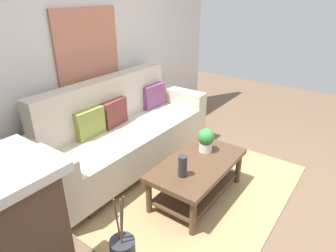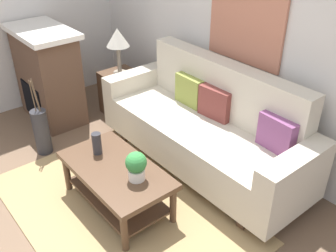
{
  "view_description": "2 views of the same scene",
  "coord_description": "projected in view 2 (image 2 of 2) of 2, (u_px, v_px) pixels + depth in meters",
  "views": [
    {
      "loc": [
        -2.3,
        -0.73,
        2.02
      ],
      "look_at": [
        0.16,
        1.05,
        0.61
      ],
      "focal_mm": 31.32,
      "sensor_mm": 36.0,
      "label": 1
    },
    {
      "loc": [
        2.3,
        -0.84,
        2.47
      ],
      "look_at": [
        -0.09,
        1.13,
        0.61
      ],
      "focal_mm": 41.01,
      "sensor_mm": 36.0,
      "label": 2
    }
  ],
  "objects": [
    {
      "name": "couch",
      "position": [
        205.0,
        128.0,
        3.92
      ],
      "size": [
        2.39,
        0.84,
        1.08
      ],
      "color": "beige",
      "rests_on": "ground_plane"
    },
    {
      "name": "side_table",
      "position": [
        121.0,
        93.0,
        4.96
      ],
      "size": [
        0.44,
        0.44,
        0.56
      ],
      "primitive_type": "cube",
      "color": "#513826",
      "rests_on": "ground_plane"
    },
    {
      "name": "table_lamp",
      "position": [
        118.0,
        39.0,
        4.6
      ],
      "size": [
        0.28,
        0.28,
        0.57
      ],
      "color": "gray",
      "rests_on": "side_table"
    },
    {
      "name": "wall_back",
      "position": [
        253.0,
        31.0,
        3.71
      ],
      "size": [
        5.11,
        0.1,
        2.7
      ],
      "primitive_type": "cube",
      "color": "silver",
      "rests_on": "ground_plane"
    },
    {
      "name": "coffee_table",
      "position": [
        116.0,
        178.0,
        3.41
      ],
      "size": [
        1.1,
        0.6,
        0.43
      ],
      "color": "#513826",
      "rests_on": "ground_plane"
    },
    {
      "name": "floor_vase_branch_b",
      "position": [
        36.0,
        95.0,
        3.98
      ],
      "size": [
        0.05,
        0.03,
        0.36
      ],
      "primitive_type": "cylinder",
      "rotation": [
        0.05,
        -0.12,
        0.0
      ],
      "color": "brown",
      "rests_on": "floor_vase"
    },
    {
      "name": "area_rug",
      "position": [
        121.0,
        209.0,
        3.52
      ],
      "size": [
        2.41,
        1.62,
        0.01
      ],
      "primitive_type": "cube",
      "color": "#A38456",
      "rests_on": "ground_plane"
    },
    {
      "name": "tabletop_vase",
      "position": [
        97.0,
        143.0,
        3.49
      ],
      "size": [
        0.09,
        0.09,
        0.21
      ],
      "primitive_type": "cylinder",
      "color": "#2D2D33",
      "rests_on": "coffee_table"
    },
    {
      "name": "floor_vase_branch_a",
      "position": [
        35.0,
        96.0,
        3.95
      ],
      "size": [
        0.02,
        0.05,
        0.36
      ],
      "primitive_type": "cylinder",
      "rotation": [
        0.11,
        0.01,
        0.0
      ],
      "color": "brown",
      "rests_on": "floor_vase"
    },
    {
      "name": "throw_pillow_plum",
      "position": [
        277.0,
        134.0,
        3.36
      ],
      "size": [
        0.37,
        0.14,
        0.32
      ],
      "primitive_type": "cube",
      "rotation": [
        0.0,
        0.0,
        -0.06
      ],
      "color": "#7A4270",
      "rests_on": "couch"
    },
    {
      "name": "throw_pillow_maroon",
      "position": [
        215.0,
        103.0,
        3.86
      ],
      "size": [
        0.37,
        0.15,
        0.32
      ],
      "primitive_type": "cube",
      "rotation": [
        0.0,
        0.0,
        0.09
      ],
      "color": "brown",
      "rests_on": "couch"
    },
    {
      "name": "floor_vase",
      "position": [
        42.0,
        132.0,
        4.19
      ],
      "size": [
        0.17,
        0.17,
        0.52
      ],
      "primitive_type": "cylinder",
      "color": "#2D2D33",
      "rests_on": "ground_plane"
    },
    {
      "name": "fireplace",
      "position": [
        48.0,
        75.0,
        4.71
      ],
      "size": [
        1.02,
        0.58,
        1.16
      ],
      "color": "brown",
      "rests_on": "ground_plane"
    },
    {
      "name": "framed_painting",
      "position": [
        246.0,
        21.0,
        3.65
      ],
      "size": [
        0.9,
        0.03,
        0.81
      ],
      "primitive_type": "cube",
      "color": "#B77056"
    },
    {
      "name": "ground_plane",
      "position": [
        72.0,
        235.0,
        3.25
      ],
      "size": [
        9.11,
        9.11,
        0.0
      ],
      "primitive_type": "plane",
      "color": "brown"
    },
    {
      "name": "floor_vase_branch_c",
      "position": [
        32.0,
        96.0,
        3.96
      ],
      "size": [
        0.02,
        0.03,
        0.36
      ],
      "primitive_type": "cylinder",
      "rotation": [
        0.04,
        0.02,
        0.0
      ],
      "color": "brown",
      "rests_on": "floor_vase"
    },
    {
      "name": "throw_pillow_olive",
      "position": [
        190.0,
        90.0,
        4.11
      ],
      "size": [
        0.36,
        0.12,
        0.32
      ],
      "primitive_type": "cube",
      "rotation": [
        0.0,
        0.0,
        -0.01
      ],
      "color": "olive",
      "rests_on": "couch"
    },
    {
      "name": "potted_plant_tabletop",
      "position": [
        136.0,
        165.0,
        3.15
      ],
      "size": [
        0.18,
        0.18,
        0.26
      ],
      "color": "white",
      "rests_on": "coffee_table"
    }
  ]
}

